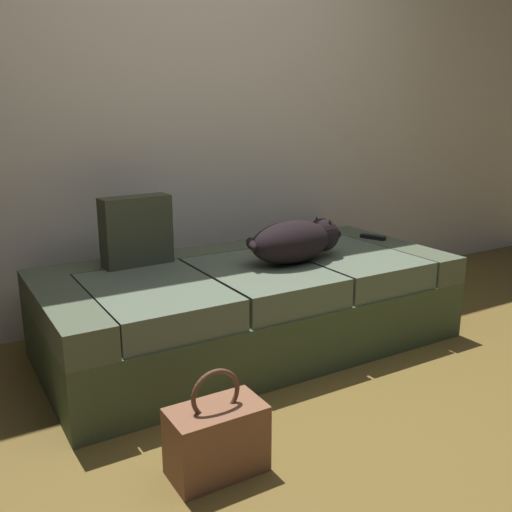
% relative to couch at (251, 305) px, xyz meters
% --- Properties ---
extents(ground_plane, '(10.00, 10.00, 0.00)m').
position_rel_couch_xyz_m(ground_plane, '(0.00, -1.02, -0.22)').
color(ground_plane, brown).
extents(back_wall, '(6.40, 0.10, 2.80)m').
position_rel_couch_xyz_m(back_wall, '(0.00, 0.72, 1.18)').
color(back_wall, beige).
rests_on(back_wall, ground).
extents(couch, '(2.05, 0.96, 0.44)m').
position_rel_couch_xyz_m(couch, '(0.00, 0.00, 0.00)').
color(couch, '#3F4F31').
rests_on(couch, ground).
extents(dog_dark, '(0.62, 0.32, 0.21)m').
position_rel_couch_xyz_m(dog_dark, '(0.22, -0.08, 0.33)').
color(dog_dark, black).
rests_on(dog_dark, couch).
extents(tv_remote, '(0.10, 0.16, 0.02)m').
position_rel_couch_xyz_m(tv_remote, '(0.90, 0.10, 0.23)').
color(tv_remote, black).
rests_on(tv_remote, couch).
extents(throw_pillow, '(0.35, 0.14, 0.34)m').
position_rel_couch_xyz_m(throw_pillow, '(-0.49, 0.28, 0.39)').
color(throw_pillow, '#3C402B').
rests_on(throw_pillow, couch).
extents(handbag, '(0.32, 0.18, 0.38)m').
position_rel_couch_xyz_m(handbag, '(-0.63, -0.85, -0.09)').
color(handbag, brown).
rests_on(handbag, ground).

